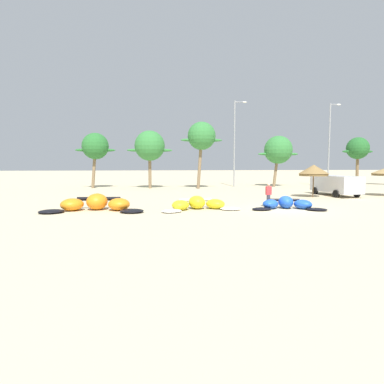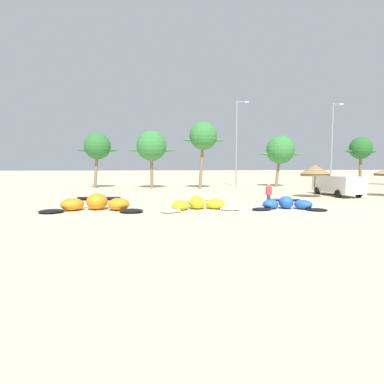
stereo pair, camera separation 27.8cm
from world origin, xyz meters
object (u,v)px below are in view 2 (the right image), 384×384
Objects in this scene: parked_van at (336,184)px; person_near_kites at (269,195)px; kite_left_of_center at (287,204)px; palm_center_right at (361,149)px; beach_umbrella_near_van at (315,170)px; palm_center_left at (280,150)px; palm_left_of_gap at (203,137)px; kite_far_left at (96,204)px; kite_left at (198,204)px; palm_leftmost at (97,147)px; palm_left at (152,146)px; lamppost_west at (237,140)px; lamppost_west_center at (333,141)px.

parked_van reaches higher than person_near_kites.
palm_center_right is at bearing 47.34° from kite_left_of_center.
parked_van is (2.73, 1.24, -1.27)m from beach_umbrella_near_van.
palm_center_left is at bearing 173.12° from palm_center_right.
kite_far_left is at bearing -118.26° from palm_left_of_gap.
kite_left is at bearing -150.07° from beach_umbrella_near_van.
kite_far_left is at bearing -160.06° from parked_van.
palm_leftmost is 1.02× the size of palm_center_left.
palm_center_left reaches higher than kite_left.
palm_leftmost is at bearing 168.54° from palm_left.
kite_far_left is 19.13m from palm_left.
beach_umbrella_near_van is 0.36× the size of palm_left_of_gap.
palm_center_right is at bearing -6.93° from lamppost_west.
beach_umbrella_near_van is 17.54m from palm_center_right.
beach_umbrella_near_van is 8.70m from person_near_kites.
palm_left reaches higher than kite_far_left.
kite_left is at bearing 175.67° from kite_left_of_center.
palm_left_of_gap is 1.20× the size of palm_center_left.
kite_left is 4.88m from person_near_kites.
kite_far_left is at bearing -148.30° from palm_center_right.
kite_left_of_center is 19.10m from palm_left_of_gap.
kite_left_of_center is 1.37m from person_near_kites.
palm_left is 22.64m from lamppost_west_center.
palm_leftmost is at bearing 177.86° from palm_center_right.
person_near_kites is at bearing -83.35° from palm_left_of_gap.
palm_left is (-16.98, 10.96, 3.93)m from parked_van.
person_near_kites is 0.26× the size of palm_center_right.
palm_center_right is (17.58, 19.08, 4.54)m from kite_left_of_center.
parked_van is 15.13m from lamppost_west.
kite_left_of_center is 0.74× the size of palm_center_left.
kite_left is 0.49× the size of lamppost_west.
parked_van is 12.79m from palm_center_left.
palm_center_right is 0.58× the size of lamppost_west.
lamppost_west reaches higher than kite_far_left.
person_near_kites is 20.93m from lamppost_west.
palm_left_of_gap reaches higher than parked_van.
palm_left_of_gap is 5.68m from lamppost_west.
kite_left_of_center is at bearing -132.66° from palm_center_right.
lamppost_west is 11.93m from lamppost_west_center.
person_near_kites is 23.75m from lamppost_west_center.
beach_umbrella_near_van is 14.35m from palm_left_of_gap.
person_near_kites is 0.15× the size of lamppost_west_center.
lamppost_west_center reaches higher than palm_left.
lamppost_west_center reaches higher than palm_left_of_gap.
palm_leftmost is 22.87m from palm_center_left.
kite_left_of_center is 22.06m from palm_center_left.
kite_left_of_center is at bearing -135.01° from parked_van.
palm_left is 6.24m from palm_left_of_gap.
palm_leftmost is 12.82m from palm_left_of_gap.
palm_center_right is at bearing 38.65° from kite_left.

